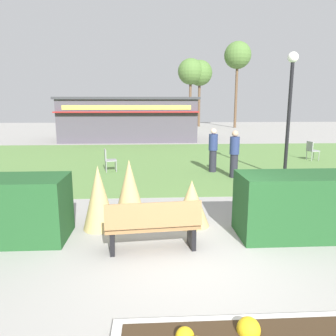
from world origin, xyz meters
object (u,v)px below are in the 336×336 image
lamppost_mid (290,101)px  person_strolling (234,154)px  food_kiosk (130,119)px  person_standing (213,150)px  park_bench (153,225)px  cafe_chair_east (312,149)px  cafe_chair_west (108,158)px  tree_left_bg (200,73)px  parked_car_west_slot (122,124)px  tree_center_bg (238,56)px  tree_right_bg (191,72)px

lamppost_mid → person_strolling: 2.60m
food_kiosk → person_strolling: food_kiosk is taller
lamppost_mid → person_standing: lamppost_mid is taller
park_bench → cafe_chair_east: park_bench is taller
cafe_chair_west → tree_left_bg: (7.18, 24.46, 5.32)m
person_standing → parked_car_west_slot: size_ratio=0.40×
park_bench → lamppost_mid: bearing=49.5°
tree_center_bg → tree_right_bg: bearing=162.6°
person_standing → park_bench: bearing=138.4°
cafe_chair_east → tree_right_bg: bearing=97.9°
food_kiosk → person_strolling: 13.38m
lamppost_mid → tree_left_bg: bearing=88.4°
park_bench → tree_center_bg: bearing=72.7°
lamppost_mid → person_standing: size_ratio=2.56×
person_strolling → park_bench: bearing=141.6°
person_strolling → tree_right_bg: (1.49, 25.21, 5.09)m
park_bench → cafe_chair_east: bearing=50.5°
cafe_chair_east → parked_car_west_slot: 19.31m
food_kiosk → person_strolling: bearing=-70.4°
cafe_chair_east → parked_car_west_slot: size_ratio=0.21×
cafe_chair_west → person_strolling: (4.62, -1.25, 0.33)m
tree_right_bg → lamppost_mid: bearing=-89.3°
lamppost_mid → person_standing: 3.23m
person_standing → tree_left_bg: size_ratio=0.23×
park_bench → cafe_chair_west: (-1.68, 6.98, 0.05)m
tree_left_bg → tree_right_bg: (-1.07, -0.50, 0.10)m
food_kiosk → park_bench: bearing=-85.2°
food_kiosk → person_standing: size_ratio=5.66×
park_bench → food_kiosk: size_ratio=0.18×
person_standing → cafe_chair_west: bearing=64.5°
cafe_chair_east → person_strolling: size_ratio=0.53×
person_standing → tree_right_bg: (2.06, 24.20, 5.09)m
cafe_chair_west → tree_center_bg: size_ratio=0.10×
lamppost_mid → parked_car_west_slot: lamppost_mid is taller
person_strolling → tree_right_bg: 25.76m
cafe_chair_west → person_standing: (4.05, -0.24, 0.33)m
cafe_chair_east → tree_left_bg: bearing=95.0°
park_bench → lamppost_mid: (4.76, 5.58, 2.23)m
food_kiosk → cafe_chair_west: size_ratio=10.76×
park_bench → tree_left_bg: (5.50, 31.45, 5.37)m
park_bench → parked_car_west_slot: 25.61m
lamppost_mid → food_kiosk: size_ratio=0.45×
tree_left_bg → tree_center_bg: bearing=-28.4°
tree_right_bg → tree_center_bg: tree_center_bg is taller
cafe_chair_east → tree_center_bg: (1.71, 20.42, 6.92)m
food_kiosk → cafe_chair_east: food_kiosk is taller
food_kiosk → parked_car_west_slot: size_ratio=2.26×
cafe_chair_east → parked_car_west_slot: bearing=121.7°
park_bench → parked_car_west_slot: bearing=96.0°
food_kiosk → tree_left_bg: (7.03, 13.12, 4.33)m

